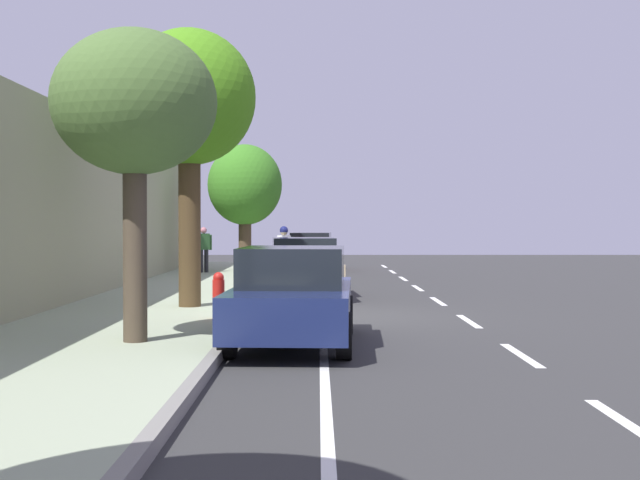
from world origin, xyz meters
TOP-DOWN VIEW (x-y plane):
  - ground at (0.00, 0.00)m, footprint 67.58×67.58m
  - sidewalk at (3.76, 0.00)m, footprint 3.91×42.24m
  - curb_edge at (1.73, 0.00)m, footprint 0.16×42.24m
  - lane_stripe_centre at (-2.56, -1.12)m, footprint 0.14×40.00m
  - lane_stripe_bike_edge at (0.26, 0.00)m, footprint 0.12×42.24m
  - building_facade at (5.97, 0.00)m, footprint 0.50×42.24m
  - parked_sedan_red_nearest at (0.63, -16.97)m, footprint 2.03×4.49m
  - parked_sedan_tan_second at (0.73, -4.60)m, footprint 2.07×4.51m
  - parked_sedan_dark_blue_mid at (0.73, 4.17)m, footprint 1.99×4.48m
  - bicycle_at_curb at (1.26, -9.98)m, footprint 1.17×1.35m
  - cyclist_with_backpack at (1.48, -10.45)m, footprint 0.55×0.54m
  - street_tree_near_cyclist at (3.01, -13.66)m, footprint 2.71×2.71m
  - street_tree_mid_block at (3.01, -0.35)m, footprint 2.76×2.76m
  - street_tree_far_end at (3.01, 4.91)m, footprint 2.40×2.40m
  - pedestrian_on_phone at (4.39, -12.68)m, footprint 0.55×0.39m
  - fire_hydrant at (2.16, 1.82)m, footprint 0.22×0.22m

SIDE VIEW (x-z plane):
  - ground at x=0.00m, z-range 0.00..0.00m
  - lane_stripe_centre at x=-2.56m, z-range 0.00..0.01m
  - lane_stripe_bike_edge at x=0.26m, z-range 0.00..0.01m
  - sidewalk at x=3.76m, z-range 0.00..0.16m
  - curb_edge at x=1.73m, z-range 0.00..0.16m
  - bicycle_at_curb at x=1.26m, z-range -0.01..0.75m
  - fire_hydrant at x=2.16m, z-range 0.16..1.00m
  - parked_sedan_red_nearest at x=0.63m, z-range -0.01..1.51m
  - parked_sedan_tan_second at x=0.73m, z-range -0.01..1.51m
  - parked_sedan_dark_blue_mid at x=0.73m, z-range -0.01..1.51m
  - pedestrian_on_phone at x=4.39m, z-range 0.26..1.86m
  - cyclist_with_backpack at x=1.48m, z-range 0.21..2.01m
  - building_facade at x=5.97m, z-range 0.00..4.39m
  - street_tree_near_cyclist at x=3.01m, z-range 0.95..5.57m
  - street_tree_far_end at x=3.01m, z-range 1.32..5.87m
  - street_tree_mid_block at x=3.01m, z-range 1.54..7.30m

